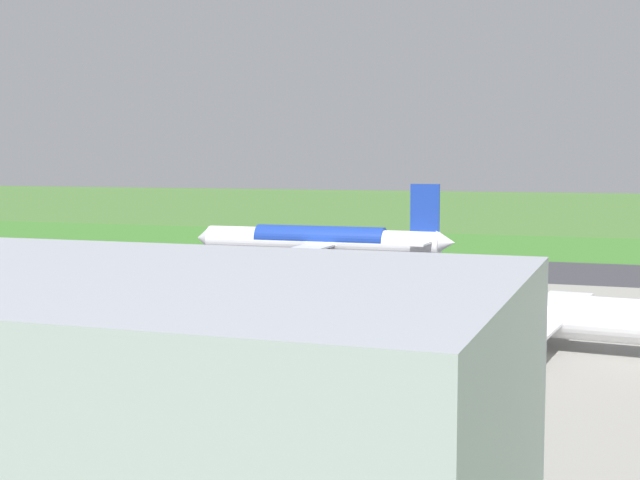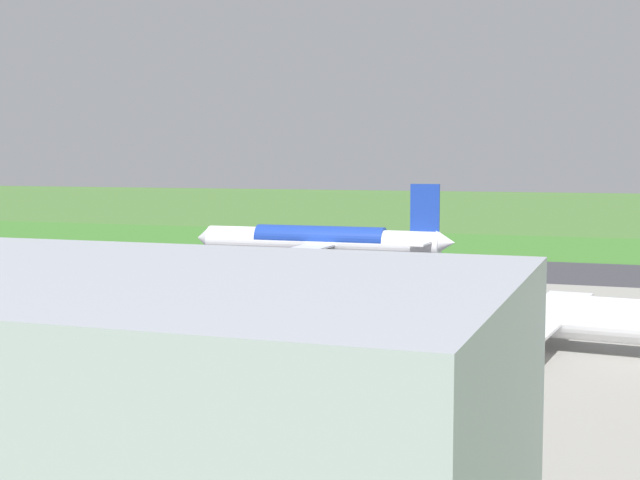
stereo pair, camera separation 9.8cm
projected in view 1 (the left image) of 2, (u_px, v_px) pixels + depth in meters
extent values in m
plane|color=#477233|center=(278.00, 261.00, 180.95)|extent=(800.00, 800.00, 0.00)
cube|color=#38383D|center=(278.00, 261.00, 180.95)|extent=(600.00, 32.89, 0.06)
cube|color=gray|center=(94.00, 313.00, 119.86)|extent=(440.00, 110.00, 0.05)
cube|color=#3C782B|center=(337.00, 244.00, 215.86)|extent=(600.00, 80.00, 0.04)
cylinder|color=white|center=(320.00, 242.00, 177.56)|extent=(48.04, 5.54, 5.20)
cone|color=white|center=(204.00, 238.00, 185.91)|extent=(3.03, 4.96, 4.94)
cone|color=white|center=(446.00, 242.00, 169.26)|extent=(3.53, 4.44, 4.42)
cube|color=#19389E|center=(425.00, 208.00, 170.01)|extent=(5.60, 0.54, 9.00)
cube|color=white|center=(418.00, 243.00, 165.40)|extent=(4.06, 9.03, 0.36)
cube|color=white|center=(431.00, 238.00, 175.75)|extent=(4.06, 9.03, 0.36)
cube|color=white|center=(306.00, 249.00, 166.92)|extent=(6.16, 22.04, 0.35)
cube|color=white|center=(342.00, 239.00, 187.62)|extent=(6.16, 22.04, 0.35)
cylinder|color=#23284C|center=(300.00, 260.00, 171.26)|extent=(4.52, 2.83, 2.80)
cylinder|color=#23284C|center=(325.00, 252.00, 185.37)|extent=(4.52, 2.83, 2.80)
cylinder|color=black|center=(236.00, 251.00, 183.76)|extent=(0.70, 0.70, 3.42)
cylinder|color=black|center=(328.00, 257.00, 173.04)|extent=(0.70, 0.70, 3.42)
cylinder|color=black|center=(341.00, 253.00, 180.57)|extent=(0.70, 0.70, 3.42)
cylinder|color=#19389E|center=(320.00, 239.00, 177.51)|extent=(26.44, 5.41, 5.23)
cylinder|color=white|center=(532.00, 314.00, 96.72)|extent=(43.70, 8.72, 4.71)
cone|color=white|center=(337.00, 300.00, 106.41)|extent=(3.12, 4.70, 4.47)
cube|color=white|center=(521.00, 335.00, 87.38)|extent=(7.26, 20.33, 0.32)
cube|color=white|center=(558.00, 305.00, 105.36)|extent=(7.26, 20.33, 0.32)
cylinder|color=black|center=(532.00, 342.00, 97.00)|extent=(0.72, 0.72, 1.45)
cylinder|color=white|center=(44.00, 287.00, 118.49)|extent=(41.67, 7.25, 4.49)
cone|color=white|center=(198.00, 294.00, 112.53)|extent=(2.87, 4.43, 4.27)
cube|color=white|center=(77.00, 280.00, 127.86)|extent=(6.44, 19.31, 0.30)
cylinder|color=black|center=(45.00, 309.00, 118.76)|extent=(0.69, 0.69, 1.38)
cube|color=silver|center=(489.00, 272.00, 154.69)|extent=(2.46, 2.46, 1.30)
cube|color=silver|center=(493.00, 267.00, 157.13)|extent=(2.77, 4.06, 2.20)
cylinder|color=black|center=(494.00, 276.00, 154.30)|extent=(0.41, 0.93, 0.90)
cylinder|color=black|center=(483.00, 275.00, 155.20)|extent=(0.41, 0.93, 0.90)
cylinder|color=black|center=(500.00, 274.00, 157.31)|extent=(0.41, 0.93, 0.90)
cylinder|color=black|center=(489.00, 273.00, 158.22)|extent=(0.41, 0.93, 0.90)
cube|color=black|center=(515.00, 285.00, 141.10)|extent=(4.29, 4.19, 0.75)
cube|color=#2D333D|center=(514.00, 281.00, 140.96)|extent=(2.77, 2.75, 0.55)
cylinder|color=black|center=(519.00, 286.00, 142.47)|extent=(0.62, 0.60, 0.64)
cylinder|color=black|center=(526.00, 288.00, 140.92)|extent=(0.62, 0.60, 0.64)
cylinder|color=black|center=(505.00, 287.00, 141.35)|extent=(0.62, 0.60, 0.64)
cylinder|color=black|center=(511.00, 289.00, 139.80)|extent=(0.62, 0.60, 0.64)
cube|color=black|center=(92.00, 248.00, 196.57)|extent=(2.86, 2.86, 1.30)
cube|color=silver|center=(89.00, 247.00, 193.75)|extent=(3.55, 4.38, 2.20)
cylinder|color=black|center=(88.00, 251.00, 196.59)|extent=(0.61, 0.95, 0.90)
cylinder|color=black|center=(97.00, 251.00, 196.67)|extent=(0.61, 0.95, 0.90)
cylinder|color=black|center=(84.00, 252.00, 193.21)|extent=(0.61, 0.95, 0.90)
cylinder|color=black|center=(94.00, 252.00, 193.29)|extent=(0.61, 0.95, 0.90)
cylinder|color=slate|center=(375.00, 240.00, 216.36)|extent=(0.10, 0.10, 1.98)
cube|color=red|center=(375.00, 235.00, 216.27)|extent=(0.60, 0.04, 0.60)
cone|color=orange|center=(346.00, 242.00, 218.31)|extent=(0.40, 0.40, 0.55)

